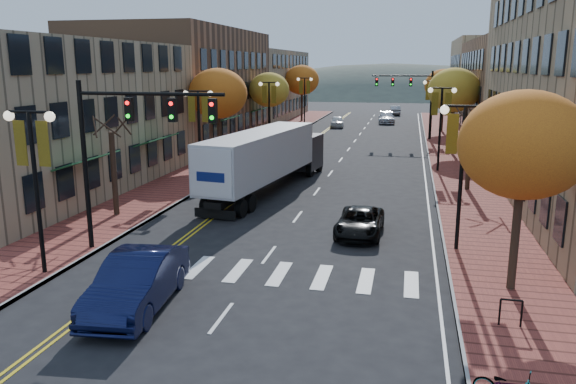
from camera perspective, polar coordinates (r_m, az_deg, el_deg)
The scene contains 31 objects.
ground at distance 19.49m, azimuth -4.86°, elevation -10.16°, with size 200.00×200.00×0.00m, color black.
sidewalk_left at distance 52.21m, azimuth -3.90°, elevation 4.50°, with size 4.00×85.00×0.15m, color brown.
sidewalk_right at distance 50.32m, azimuth 16.25°, elevation 3.70°, with size 4.00×85.00×0.15m, color brown.
building_left_near at distance 37.65m, azimuth -24.48°, elevation 6.96°, with size 12.00×22.00×9.00m, color #9E8966.
building_left_mid at distance 57.68m, azimuth -10.79°, elevation 10.50°, with size 12.00×24.00×11.00m, color brown.
building_left_far at distance 81.32m, azimuth -3.82°, elevation 10.77°, with size 12.00×26.00×9.50m, color #9E8966.
building_right_mid at distance 60.62m, azimuth 25.06°, elevation 9.17°, with size 15.00×24.00×10.00m, color brown.
building_right_far at distance 82.21m, azimuth 21.79°, elevation 10.45°, with size 15.00×20.00×11.00m, color #9E8966.
tree_left_a at distance 29.43m, azimuth -17.25°, elevation 1.77°, with size 0.28×0.28×4.20m.
tree_left_b at distance 43.62m, azimuth -7.14°, elevation 9.89°, with size 4.48×4.48×7.21m.
tree_left_c at distance 58.96m, azimuth -1.93°, elevation 10.33°, with size 4.16×4.16×6.69m.
tree_left_d at distance 76.52m, azimuth 1.42°, elevation 11.31°, with size 4.61×4.61×7.42m.
tree_right_a at distance 19.63m, azimuth 22.83°, elevation 4.39°, with size 4.16×4.16×6.69m.
tree_right_b at distance 35.71m, azimuth 17.94°, elevation 3.58°, with size 0.28×0.28×4.20m.
tree_right_c at distance 51.30m, azimuth 16.52°, elevation 9.89°, with size 4.48×4.48×7.21m.
tree_right_d at distance 67.26m, azimuth 15.57°, elevation 10.38°, with size 4.35×4.35×7.00m.
lamp_left_a at distance 21.68m, azimuth -24.43°, elevation 2.92°, with size 1.96×0.36×6.05m.
lamp_left_b at distance 35.69m, azimuth -9.05°, elevation 7.35°, with size 1.96×0.36×6.05m.
lamp_left_c at distance 52.83m, azimuth -1.93°, elevation 9.22°, with size 1.96×0.36×6.05m.
lamp_left_d at distance 70.39m, azimuth 1.70°, elevation 10.11°, with size 1.96×0.36×6.05m.
lamp_right_a at distance 23.46m, azimuth 17.35°, elevation 4.15°, with size 1.96×0.36×6.05m.
lamp_right_b at distance 41.31m, azimuth 15.28°, elevation 7.78°, with size 1.96×0.36×6.05m.
lamp_right_c at distance 59.26m, azimuth 14.45°, elevation 9.22°, with size 1.96×0.36×6.05m.
traffic_mast_near at distance 23.02m, azimuth -16.08°, elevation 5.66°, with size 6.10×0.35×7.00m.
traffic_mast_far at distance 59.18m, azimuth 12.50°, elevation 9.92°, with size 6.10×0.34×7.00m.
semi_truck at distance 34.08m, azimuth -2.03°, elevation 3.71°, with size 4.48×15.31×3.78m.
navy_sedan at distance 18.62m, azimuth -15.08°, elevation -8.78°, with size 1.86×5.32×1.75m, color #0D1234.
black_suv at distance 25.76m, azimuth 7.30°, elevation -3.04°, with size 1.99×4.32×1.20m, color black.
car_far_white at distance 70.66m, azimuth 5.01°, elevation 7.15°, with size 1.64×4.08×1.39m, color white.
car_far_silver at distance 76.12m, azimuth 9.98°, elevation 7.45°, with size 2.08×5.11×1.48m, color #B8B7C0.
car_far_oncoming at distance 89.33m, azimuth 10.81°, elevation 8.15°, with size 1.48×4.25×1.40m, color #ADAEB5.
Camera 1 is at (5.37, -17.13, 7.58)m, focal length 35.00 mm.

